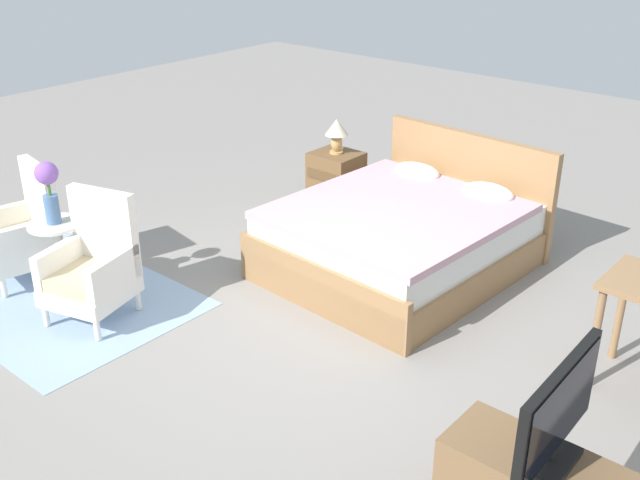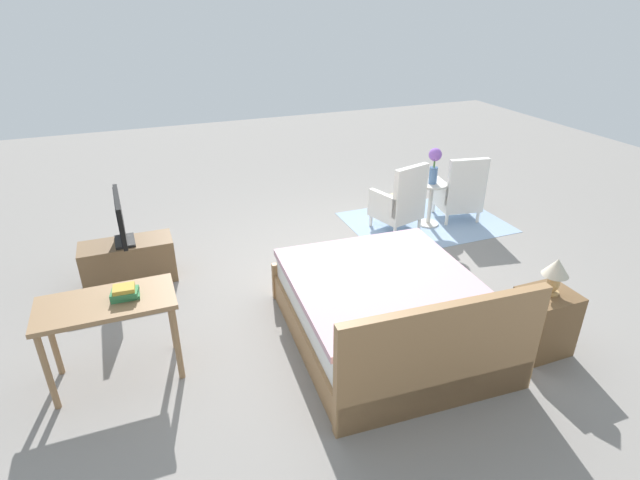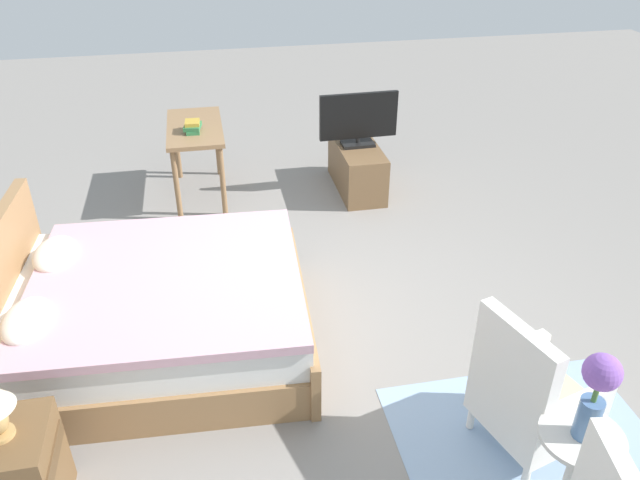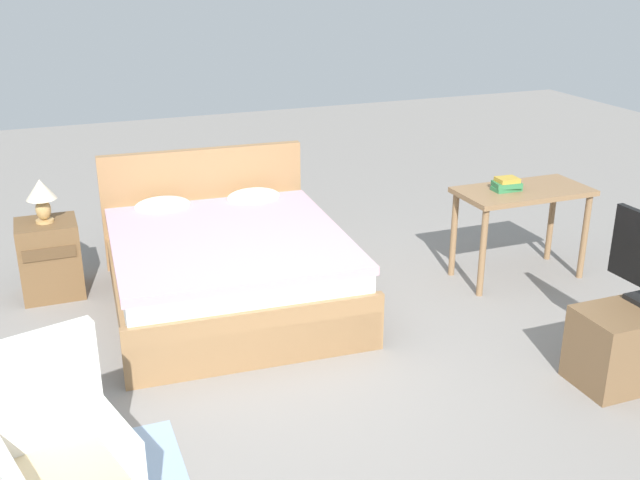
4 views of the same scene
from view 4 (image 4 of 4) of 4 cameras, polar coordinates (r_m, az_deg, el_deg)
name	(u,v)px [view 4 (image 4 of 4)]	position (r m, az deg, el deg)	size (l,w,h in m)	color
ground_plane	(291,376)	(4.72, -2.26, -10.32)	(16.00, 16.00, 0.00)	gray
bed	(226,265)	(5.57, -7.14, -1.88)	(1.77, 2.06, 0.96)	#997047
armchair_by_window_right	(59,461)	(3.59, -19.24, -15.63)	(0.67, 0.67, 0.92)	white
nightstand	(50,259)	(6.01, -19.87, -1.34)	(0.44, 0.41, 0.59)	brown
table_lamp	(41,194)	(5.85, -20.48, 3.27)	(0.22, 0.22, 0.33)	tan
vanity_desk	(522,202)	(6.07, 15.15, 2.78)	(1.04, 0.52, 0.74)	#8E6B47
book_stack	(507,184)	(5.95, 14.05, 4.13)	(0.22, 0.18, 0.10)	#337A47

